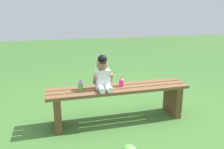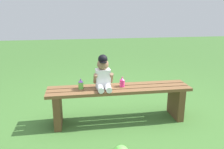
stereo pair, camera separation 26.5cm
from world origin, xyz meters
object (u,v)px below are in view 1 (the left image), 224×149
at_px(sippy_cup_left, 80,85).
at_px(child_figure, 103,74).
at_px(park_bench, 119,97).
at_px(sippy_cup_right, 121,82).

bearing_deg(sippy_cup_left, child_figure, -4.48).
distance_m(park_bench, child_figure, 0.37).
relative_size(child_figure, sippy_cup_right, 3.26).
relative_size(child_figure, sippy_cup_left, 3.26).
xyz_separation_m(child_figure, sippy_cup_right, (0.23, 0.02, -0.12)).
bearing_deg(sippy_cup_left, sippy_cup_right, 0.00).
relative_size(sippy_cup_left, sippy_cup_right, 1.00).
xyz_separation_m(park_bench, sippy_cup_right, (0.04, 0.02, 0.19)).
distance_m(child_figure, sippy_cup_right, 0.26).
bearing_deg(sippy_cup_right, sippy_cup_left, 180.00).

